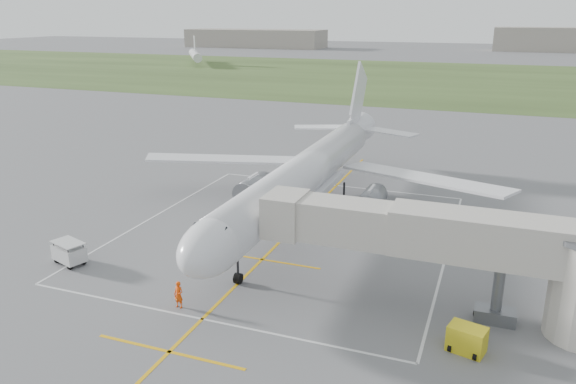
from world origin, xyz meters
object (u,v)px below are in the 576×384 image
at_px(airliner, 305,174).
at_px(jet_bridge, 465,250).
at_px(baggage_cart, 69,253).
at_px(ramp_worker_wing, 269,195).
at_px(ramp_worker_nose, 179,295).
at_px(gpu_unit, 467,339).

bearing_deg(airliner, jet_bridge, -42.19).
distance_m(baggage_cart, ramp_worker_wing, 21.53).
distance_m(ramp_worker_nose, ramp_worker_wing, 22.66).
height_order(jet_bridge, ramp_worker_nose, jet_bridge).
height_order(baggage_cart, ramp_worker_nose, ramp_worker_nose).
relative_size(baggage_cart, ramp_worker_wing, 1.76).
height_order(jet_bridge, baggage_cart, jet_bridge).
height_order(airliner, ramp_worker_wing, airliner).
relative_size(baggage_cart, ramp_worker_nose, 1.61).
distance_m(airliner, ramp_worker_nose, 20.34).
xyz_separation_m(gpu_unit, ramp_worker_wing, (-21.46, 20.99, 0.08)).
bearing_deg(ramp_worker_nose, ramp_worker_wing, 102.07).
bearing_deg(airliner, baggage_cart, -129.84).
xyz_separation_m(baggage_cart, ramp_worker_nose, (11.89, -3.01, -0.01)).
distance_m(gpu_unit, ramp_worker_wing, 30.02).
bearing_deg(airliner, gpu_unit, -48.17).
xyz_separation_m(airliner, ramp_worker_nose, (-2.22, -19.92, -3.44)).
bearing_deg(baggage_cart, ramp_worker_wing, 83.40).
bearing_deg(ramp_worker_wing, gpu_unit, -174.93).
distance_m(jet_bridge, baggage_cart, 30.19).
height_order(airliner, jet_bridge, airliner).
relative_size(airliner, baggage_cart, 15.23).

